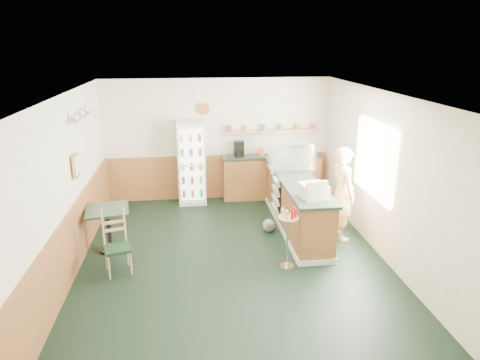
{
  "coord_description": "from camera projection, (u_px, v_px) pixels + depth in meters",
  "views": [
    {
      "loc": [
        -0.63,
        -6.34,
        3.45
      ],
      "look_at": [
        0.21,
        0.6,
        1.17
      ],
      "focal_mm": 32.0,
      "sensor_mm": 36.0,
      "label": 1
    }
  ],
  "objects": [
    {
      "name": "shopkeeper",
      "position": [
        342.0,
        194.0,
        7.63
      ],
      "size": [
        0.5,
        0.63,
        1.71
      ],
      "primitive_type": "imported",
      "rotation": [
        0.0,
        0.0,
        1.74
      ],
      "color": "tan",
      "rests_on": "ground"
    },
    {
      "name": "dog_doorstop",
      "position": [
        269.0,
        225.0,
        8.08
      ],
      "size": [
        0.24,
        0.31,
        0.29
      ],
      "rotation": [
        0.0,
        0.0,
        0.16
      ],
      "color": "gray",
      "rests_on": "ground"
    },
    {
      "name": "back_counter",
      "position": [
        271.0,
        175.0,
        9.74
      ],
      "size": [
        2.24,
        0.42,
        1.69
      ],
      "color": "#AB6C37",
      "rests_on": "ground"
    },
    {
      "name": "ground",
      "position": [
        232.0,
        258.0,
        7.12
      ],
      "size": [
        6.0,
        6.0,
        0.0
      ],
      "primitive_type": "plane",
      "color": "black",
      "rests_on": "ground"
    },
    {
      "name": "display_case",
      "position": [
        291.0,
        158.0,
        8.41
      ],
      "size": [
        0.89,
        0.46,
        0.5
      ],
      "color": "silver",
      "rests_on": "service_counter"
    },
    {
      "name": "service_counter",
      "position": [
        296.0,
        206.0,
        8.15
      ],
      "size": [
        0.68,
        3.01,
        1.01
      ],
      "color": "#AB6C37",
      "rests_on": "ground"
    },
    {
      "name": "newspaper_rack",
      "position": [
        276.0,
        196.0,
        8.27
      ],
      "size": [
        0.09,
        0.46,
        0.73
      ],
      "color": "black",
      "rests_on": "ground"
    },
    {
      "name": "cash_register",
      "position": [
        313.0,
        191.0,
        6.97
      ],
      "size": [
        0.46,
        0.48,
        0.23
      ],
      "primitive_type": "cube",
      "rotation": [
        0.0,
        0.0,
        0.17
      ],
      "color": "beige",
      "rests_on": "service_counter"
    },
    {
      "name": "cafe_chair",
      "position": [
        117.0,
        239.0,
        6.62
      ],
      "size": [
        0.47,
        0.48,
        1.02
      ],
      "rotation": [
        0.0,
        0.0,
        0.29
      ],
      "color": "black",
      "rests_on": "ground"
    },
    {
      "name": "cafe_table",
      "position": [
        108.0,
        221.0,
        7.25
      ],
      "size": [
        0.79,
        0.79,
        0.77
      ],
      "rotation": [
        0.0,
        0.0,
        0.15
      ],
      "color": "black",
      "rests_on": "ground"
    },
    {
      "name": "condiment_stand",
      "position": [
        288.0,
        229.0,
        6.67
      ],
      "size": [
        0.32,
        0.32,
        1.0
      ],
      "rotation": [
        0.0,
        0.0,
        -0.27
      ],
      "color": "silver",
      "rests_on": "ground"
    },
    {
      "name": "room_envelope",
      "position": [
        214.0,
        159.0,
        7.32
      ],
      "size": [
        5.04,
        6.02,
        2.72
      ],
      "color": "white",
      "rests_on": "ground"
    },
    {
      "name": "drinks_fridge",
      "position": [
        192.0,
        163.0,
        9.36
      ],
      "size": [
        0.6,
        0.52,
        1.82
      ],
      "color": "silver",
      "rests_on": "ground"
    }
  ]
}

